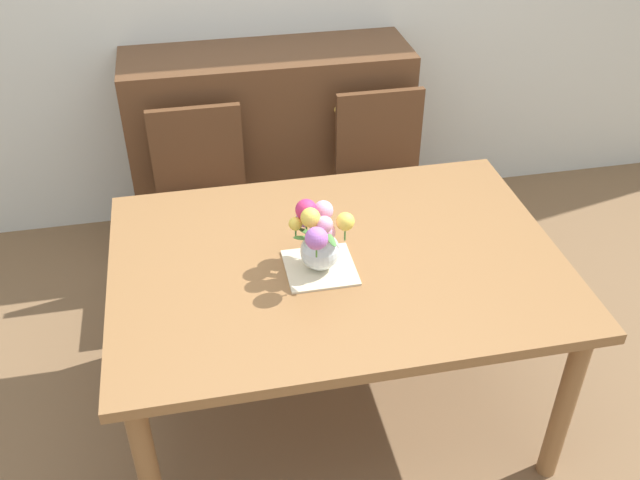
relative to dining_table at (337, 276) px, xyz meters
name	(u,v)px	position (x,y,z in m)	size (l,w,h in m)	color
ground_plane	(334,403)	(0.00, 0.00, -0.67)	(12.00, 12.00, 0.00)	brown
dining_table	(337,276)	(0.00, 0.00, 0.00)	(1.57, 1.11, 0.75)	olive
chair_left	(202,193)	(-0.43, 0.90, -0.15)	(0.42, 0.42, 0.90)	brown
chair_right	(383,174)	(0.43, 0.90, -0.15)	(0.42, 0.42, 0.90)	brown
dresser	(271,145)	(-0.05, 1.33, -0.17)	(1.40, 0.47, 1.00)	brown
placemat	(320,267)	(-0.07, -0.05, 0.09)	(0.24, 0.24, 0.01)	beige
flower_vase	(319,236)	(-0.07, -0.04, 0.22)	(0.21, 0.25, 0.24)	silver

